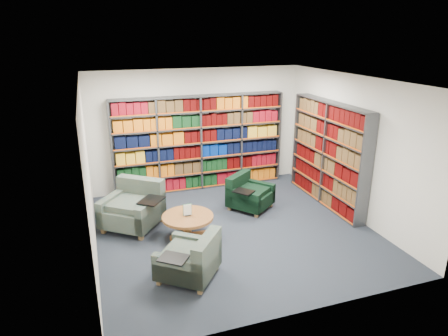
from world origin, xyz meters
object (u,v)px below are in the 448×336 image
object	(u,v)px
chair_teal_left	(135,208)
chair_green_right	(247,195)
coffee_table	(188,220)
chair_teal_front	(193,261)

from	to	relation	value
chair_teal_left	chair_green_right	world-z (taller)	chair_teal_left
chair_green_right	coffee_table	size ratio (longest dim) A/B	1.18
chair_teal_left	coffee_table	world-z (taller)	chair_teal_left
chair_teal_left	coffee_table	bearing A→B (deg)	-44.28
chair_teal_left	chair_green_right	bearing A→B (deg)	1.34
chair_teal_front	coffee_table	xyz separation A→B (m)	(0.24, 1.25, 0.05)
chair_teal_left	chair_teal_front	size ratio (longest dim) A/B	1.20
chair_teal_front	coffee_table	distance (m)	1.27
chair_teal_left	chair_green_right	xyz separation A→B (m)	(2.36, 0.06, -0.07)
chair_green_right	chair_teal_front	bearing A→B (deg)	-129.41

